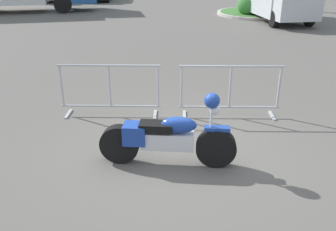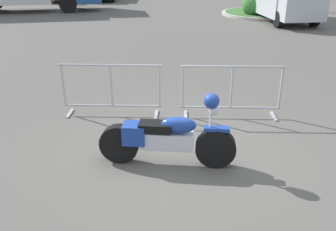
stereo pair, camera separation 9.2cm
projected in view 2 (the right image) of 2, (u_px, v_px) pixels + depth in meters
name	position (u px, v px, depth m)	size (l,w,h in m)	color
ground_plane	(179.00, 152.00, 6.26)	(120.00, 120.00, 0.00)	#54514C
motorcycle	(167.00, 137.00, 5.74)	(2.13, 0.35, 1.20)	black
crowd_barrier_near	(111.00, 89.00, 7.47)	(2.03, 0.45, 1.07)	#9EA0A5
crowd_barrier_far	(231.00, 91.00, 7.39)	(2.03, 0.45, 1.07)	#9EA0A5
planter_island	(259.00, 8.00, 19.69)	(4.11, 4.11, 1.16)	#ADA89E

